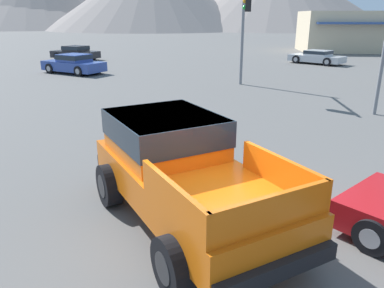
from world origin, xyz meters
name	(u,v)px	position (x,y,z in m)	size (l,w,h in m)	color
ground_plane	(205,226)	(0.00, 0.00, 0.00)	(320.00, 320.00, 0.00)	#5B5956
orange_pickup_truck	(179,165)	(-0.51, 0.34, 1.06)	(4.32, 5.24, 1.88)	orange
parked_car_dark	(75,53)	(-12.41, 26.98, 0.61)	(4.56, 3.26, 1.19)	#232328
parked_car_silver	(317,57)	(8.09, 25.32, 0.56)	(4.41, 4.09, 1.07)	#B7BABF
parked_car_blue	(74,64)	(-9.49, 18.82, 0.64)	(4.69, 3.53, 1.27)	#334C9E
traffic_light_main	(245,18)	(1.44, 13.74, 3.55)	(0.38, 3.78, 5.04)	slate
storefront_building	(361,31)	(15.57, 37.42, 2.09)	(12.56, 7.37, 4.17)	beige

